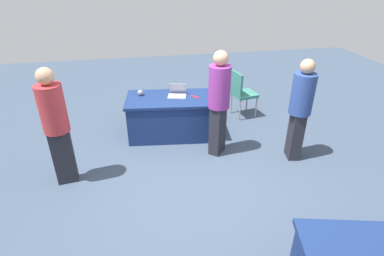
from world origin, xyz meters
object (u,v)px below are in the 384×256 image
at_px(person_attendee_browsing, 56,123).
at_px(person_organiser, 219,99).
at_px(chair_tucked_left, 242,91).
at_px(scissors_red, 195,97).
at_px(table_foreground, 171,116).
at_px(laptop_silver, 177,94).
at_px(yarn_ball, 140,93).
at_px(person_attendee_standing, 300,106).

xyz_separation_m(person_attendee_browsing, person_organiser, (-2.35, -0.33, 0.01)).
bearing_deg(chair_tucked_left, scissors_red, -72.59).
bearing_deg(person_organiser, scissors_red, 59.51).
xyz_separation_m(chair_tucked_left, person_organiser, (0.86, 1.29, 0.42)).
xyz_separation_m(table_foreground, laptop_silver, (-0.14, -0.07, 0.40)).
xyz_separation_m(yarn_ball, scissors_red, (-0.95, 0.26, -0.05)).
bearing_deg(person_organiser, person_attendee_standing, -65.87).
bearing_deg(yarn_ball, laptop_silver, 167.32).
distance_m(person_organiser, laptop_silver, 1.02).
relative_size(yarn_ball, scissors_red, 0.58).
xyz_separation_m(laptop_silver, scissors_red, (-0.30, 0.12, -0.04)).
bearing_deg(person_attendee_browsing, person_organiser, -0.09).
bearing_deg(chair_tucked_left, laptop_silver, -82.13).
height_order(table_foreground, yarn_ball, yarn_ball).
bearing_deg(person_attendee_browsing, table_foreground, 25.46).
height_order(chair_tucked_left, person_attendee_browsing, person_attendee_browsing).
xyz_separation_m(table_foreground, person_attendee_standing, (-1.86, 1.16, 0.55)).
distance_m(laptop_silver, scissors_red, 0.32).
bearing_deg(person_organiser, person_attendee_browsing, 139.81).
bearing_deg(person_attendee_standing, table_foreground, -110.58).
height_order(person_organiser, scissors_red, person_organiser).
height_order(chair_tucked_left, scissors_red, chair_tucked_left).
bearing_deg(person_organiser, yarn_ball, 91.74).
distance_m(laptop_silver, yarn_ball, 0.67).
bearing_deg(person_attendee_standing, scissors_red, -116.59).
bearing_deg(scissors_red, laptop_silver, -151.87).
xyz_separation_m(person_attendee_standing, person_organiser, (1.19, -0.38, 0.05)).
bearing_deg(scissors_red, person_attendee_browsing, -103.78).
bearing_deg(laptop_silver, person_attendee_browsing, 47.30).
bearing_deg(person_attendee_browsing, scissors_red, 18.51).
height_order(chair_tucked_left, person_attendee_standing, person_attendee_standing).
bearing_deg(person_attendee_standing, yarn_ball, -108.70).
relative_size(person_organiser, scissors_red, 9.61).
relative_size(chair_tucked_left, person_attendee_browsing, 0.56).
xyz_separation_m(chair_tucked_left, yarn_ball, (2.04, 0.29, 0.23)).
distance_m(table_foreground, person_attendee_standing, 2.26).
height_order(laptop_silver, scissors_red, laptop_silver).
bearing_deg(person_attendee_standing, chair_tucked_left, -157.39).
bearing_deg(scissors_red, person_attendee_standing, 11.65).
xyz_separation_m(table_foreground, person_organiser, (-0.67, 0.78, 0.60)).
bearing_deg(person_organiser, chair_tucked_left, 8.16).
height_order(person_attendee_browsing, yarn_ball, person_attendee_browsing).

